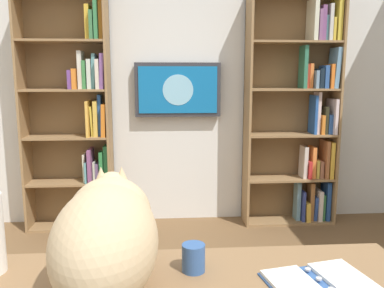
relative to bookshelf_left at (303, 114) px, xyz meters
name	(u,v)px	position (x,y,z in m)	size (l,w,h in m)	color
wall_back	(180,83)	(1.16, -0.17, 0.29)	(4.52, 0.06, 2.70)	silver
bookshelf_left	(303,114)	(0.00, 0.00, 0.00)	(0.87, 0.28, 2.16)	#937047
bookshelf_right	(78,112)	(2.11, 0.00, 0.03)	(0.79, 0.28, 2.16)	#937047
wall_mounted_tv	(178,90)	(1.19, -0.09, 0.23)	(0.81, 0.07, 0.51)	#333338
cat	(107,234)	(1.50, 2.53, -0.11)	(0.32, 0.67, 0.36)	#D1B284
open_binder	(319,281)	(0.83, 2.56, -0.29)	(0.37, 0.28, 0.02)	#335999
coffee_mug	(194,258)	(1.23, 2.44, -0.25)	(0.08, 0.08, 0.10)	#335999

